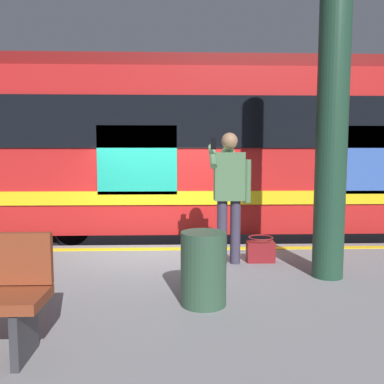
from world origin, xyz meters
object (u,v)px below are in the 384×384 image
handbag (261,250)px  trash_bin (204,268)px  train_carriage (248,147)px  passenger (229,187)px  station_column (333,109)px

handbag → trash_bin: (0.89, 1.53, 0.20)m
train_carriage → passenger: size_ratio=7.05×
trash_bin → train_carriage: bearing=-104.9°
handbag → station_column: station_column is taller
passenger → station_column: 1.62m
train_carriage → passenger: (0.79, 3.12, -0.58)m
train_carriage → trash_bin: size_ratio=17.11×
handbag → trash_bin: bearing=59.9°
station_column → train_carriage: bearing=-84.8°
passenger → station_column: station_column is taller
passenger → station_column: (-1.13, 0.64, 0.97)m
handbag → station_column: size_ratio=0.09×
handbag → trash_bin: trash_bin is taller
handbag → passenger: bearing=5.6°
passenger → handbag: bearing=-174.4°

